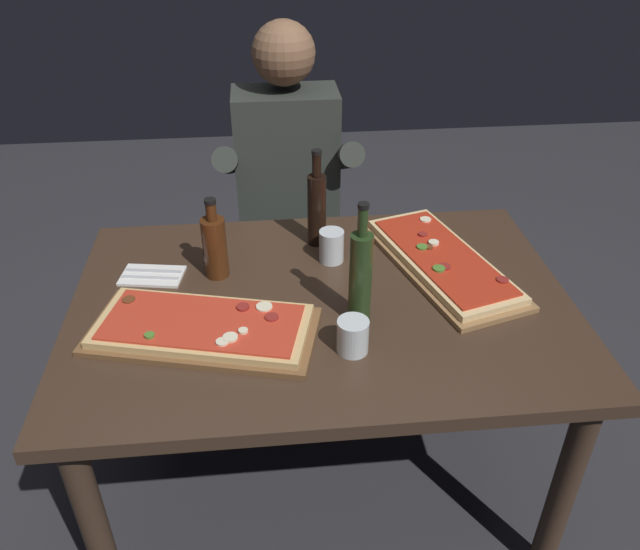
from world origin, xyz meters
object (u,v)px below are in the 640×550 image
(tumbler_near_camera, at_px, (331,248))
(tumbler_far_side, at_px, (353,336))
(dining_table, at_px, (322,326))
(diner_chair, at_px, (288,230))
(pizza_rectangular_left, at_px, (442,261))
(seated_diner, at_px, (288,186))
(pizza_rectangular_front, at_px, (203,328))
(vinegar_bottle_green, at_px, (215,246))
(oil_bottle_amber, at_px, (317,207))
(wine_bottle_dark, at_px, (361,275))

(tumbler_near_camera, height_order, tumbler_far_side, tumbler_near_camera)
(dining_table, distance_m, diner_chair, 0.87)
(pizza_rectangular_left, bearing_deg, seated_diner, 125.77)
(pizza_rectangular_front, height_order, vinegar_bottle_green, vinegar_bottle_green)
(pizza_rectangular_left, xyz_separation_m, tumbler_far_side, (-0.32, -0.36, 0.03))
(vinegar_bottle_green, bearing_deg, oil_bottle_amber, 26.61)
(pizza_rectangular_front, height_order, wine_bottle_dark, wine_bottle_dark)
(oil_bottle_amber, bearing_deg, tumbler_far_side, -85.91)
(wine_bottle_dark, height_order, seated_diner, seated_diner)
(oil_bottle_amber, relative_size, tumbler_near_camera, 3.14)
(wine_bottle_dark, bearing_deg, seated_diner, 99.74)
(dining_table, distance_m, oil_bottle_amber, 0.39)
(pizza_rectangular_front, distance_m, oil_bottle_amber, 0.56)
(wine_bottle_dark, distance_m, oil_bottle_amber, 0.42)
(pizza_rectangular_left, height_order, tumbler_far_side, tumbler_far_side)
(dining_table, xyz_separation_m, tumbler_far_side, (0.05, -0.22, 0.14))
(wine_bottle_dark, bearing_deg, diner_chair, 98.54)
(dining_table, xyz_separation_m, pizza_rectangular_left, (0.38, 0.14, 0.11))
(dining_table, xyz_separation_m, vinegar_bottle_green, (-0.30, 0.16, 0.20))
(dining_table, height_order, tumbler_near_camera, tumbler_near_camera)
(pizza_rectangular_left, height_order, wine_bottle_dark, wine_bottle_dark)
(wine_bottle_dark, distance_m, vinegar_bottle_green, 0.46)
(tumbler_far_side, bearing_deg, vinegar_bottle_green, 132.56)
(tumbler_far_side, relative_size, diner_chair, 0.10)
(pizza_rectangular_left, relative_size, oil_bottle_amber, 2.06)
(dining_table, bearing_deg, oil_bottle_amber, 87.03)
(dining_table, bearing_deg, diner_chair, 93.52)
(dining_table, distance_m, seated_diner, 0.74)
(dining_table, bearing_deg, pizza_rectangular_left, 19.79)
(tumbler_far_side, distance_m, seated_diner, 0.97)
(wine_bottle_dark, xyz_separation_m, seated_diner, (-0.14, 0.83, -0.14))
(pizza_rectangular_front, relative_size, tumbler_far_side, 6.97)
(wine_bottle_dark, xyz_separation_m, tumbler_far_side, (-0.04, -0.13, -0.09))
(dining_table, xyz_separation_m, tumbler_near_camera, (0.05, 0.20, 0.14))
(pizza_rectangular_left, relative_size, wine_bottle_dark, 1.88)
(oil_bottle_amber, height_order, seated_diner, seated_diner)
(dining_table, relative_size, tumbler_far_side, 15.39)
(seated_diner, bearing_deg, tumbler_far_side, -83.61)
(oil_bottle_amber, distance_m, tumbler_near_camera, 0.14)
(pizza_rectangular_left, distance_m, oil_bottle_amber, 0.42)
(pizza_rectangular_left, distance_m, tumbler_far_side, 0.49)
(vinegar_bottle_green, relative_size, tumbler_near_camera, 2.47)
(wine_bottle_dark, bearing_deg, tumbler_near_camera, 97.57)
(oil_bottle_amber, relative_size, vinegar_bottle_green, 1.27)
(vinegar_bottle_green, height_order, diner_chair, vinegar_bottle_green)
(tumbler_near_camera, bearing_deg, vinegar_bottle_green, -172.41)
(oil_bottle_amber, xyz_separation_m, diner_chair, (-0.07, 0.54, -0.38))
(pizza_rectangular_left, xyz_separation_m, diner_chair, (-0.43, 0.72, -0.27))
(tumbler_far_side, bearing_deg, seated_diner, 96.39)
(wine_bottle_dark, bearing_deg, pizza_rectangular_left, 38.96)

